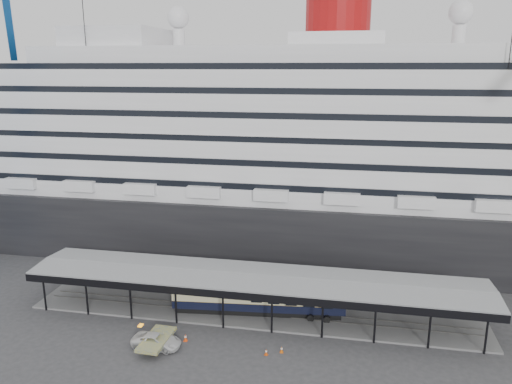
# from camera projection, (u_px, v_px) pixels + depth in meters

# --- Properties ---
(ground) EXTENTS (200.00, 200.00, 0.00)m
(ground) POSITION_uv_depth(u_px,v_px,m) (246.00, 334.00, 57.41)
(ground) COLOR #333335
(ground) RESTS_ON ground
(cruise_ship) EXTENTS (130.00, 30.00, 43.90)m
(cruise_ship) POSITION_uv_depth(u_px,v_px,m) (285.00, 138.00, 83.36)
(cruise_ship) COLOR black
(cruise_ship) RESTS_ON ground
(platform_canopy) EXTENTS (56.00, 9.18, 5.30)m
(platform_canopy) POSITION_uv_depth(u_px,v_px,m) (254.00, 296.00, 61.59)
(platform_canopy) COLOR slate
(platform_canopy) RESTS_ON ground
(port_truck) EXTENTS (5.52, 2.72, 1.51)m
(port_truck) POSITION_uv_depth(u_px,v_px,m) (157.00, 341.00, 54.57)
(port_truck) COLOR silver
(port_truck) RESTS_ON ground
(pullman_carriage) EXTENTS (21.34, 4.76, 20.79)m
(pullman_carriage) POSITION_uv_depth(u_px,v_px,m) (258.00, 295.00, 61.44)
(pullman_carriage) COLOR black
(pullman_carriage) RESTS_ON ground
(traffic_cone_left) EXTENTS (0.46, 0.46, 0.85)m
(traffic_cone_left) POSITION_uv_depth(u_px,v_px,m) (185.00, 337.00, 55.89)
(traffic_cone_left) COLOR #F7460D
(traffic_cone_left) RESTS_ON ground
(traffic_cone_mid) EXTENTS (0.47, 0.47, 0.72)m
(traffic_cone_mid) POSITION_uv_depth(u_px,v_px,m) (266.00, 352.00, 53.18)
(traffic_cone_mid) COLOR #D8490C
(traffic_cone_mid) RESTS_ON ground
(traffic_cone_right) EXTENTS (0.42, 0.42, 0.74)m
(traffic_cone_right) POSITION_uv_depth(u_px,v_px,m) (282.00, 349.00, 53.64)
(traffic_cone_right) COLOR #D2590B
(traffic_cone_right) RESTS_ON ground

